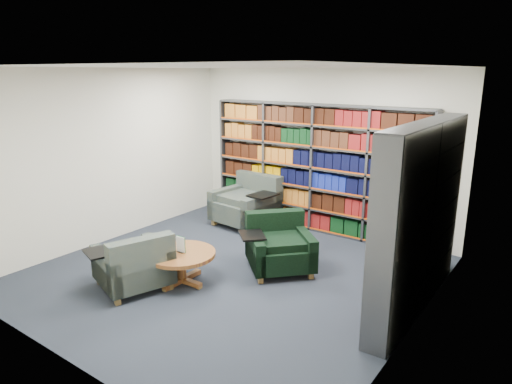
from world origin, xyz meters
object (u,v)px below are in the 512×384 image
Objects in this scene: chair_green_right at (278,247)px; coffee_table at (181,258)px; chair_teal_left at (249,204)px; chair_teal_front at (135,267)px.

chair_green_right is 1.40m from coffee_table.
chair_teal_left is 1.01× the size of chair_green_right.
chair_teal_front is 0.59m from coffee_table.
chair_green_right is (1.52, -1.35, -0.05)m from chair_teal_left.
coffee_table is (0.74, -2.50, -0.02)m from chair_teal_left.
chair_teal_left is at bearing 138.50° from chair_green_right.
chair_teal_left is at bearing 97.44° from chair_teal_front.
chair_green_right is at bearing -41.50° from chair_teal_left.
chair_teal_left reaches higher than coffee_table.
chair_teal_front is at bearing -124.72° from chair_green_right.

